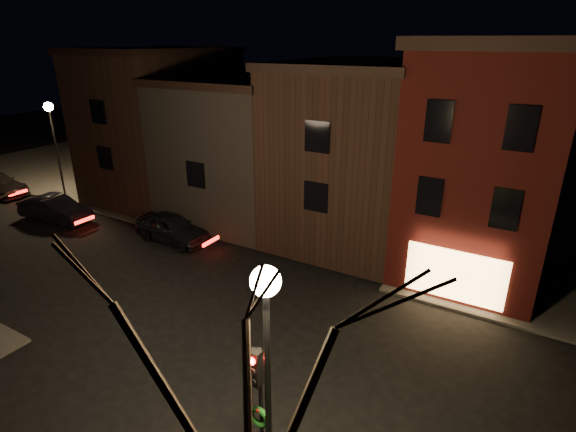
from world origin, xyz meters
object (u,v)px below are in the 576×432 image
object	(u,v)px
parked_car_a	(172,228)
bare_tree_right	(245,400)
parked_car_b	(55,209)
traffic_signal	(258,398)
street_lamp_far	(52,124)
street_lamp_near	(267,331)

from	to	relation	value
parked_car_a	bare_tree_right	bearing A→B (deg)	-129.00
parked_car_a	parked_car_b	size ratio (longest dim) A/B	0.97
traffic_signal	parked_car_b	bearing A→B (deg)	157.81
bare_tree_right	parked_car_b	world-z (taller)	bare_tree_right
street_lamp_far	bare_tree_right	xyz separation A→B (m)	(26.50, -14.70, 0.97)
parked_car_a	street_lamp_near	bearing A→B (deg)	-125.59
bare_tree_right	parked_car_b	bearing A→B (deg)	153.17
parked_car_a	parked_car_b	world-z (taller)	parked_car_b
street_lamp_far	traffic_signal	bearing A→B (deg)	-25.45
street_lamp_far	street_lamp_near	bearing A→B (deg)	-25.83
street_lamp_near	traffic_signal	size ratio (longest dim) A/B	1.60
street_lamp_far	bare_tree_right	distance (m)	30.32
street_lamp_far	parked_car_b	xyz separation A→B (m)	(3.86, -3.25, -4.40)
bare_tree_right	parked_car_a	size ratio (longest dim) A/B	1.85
traffic_signal	parked_car_a	size ratio (longest dim) A/B	0.88
street_lamp_far	parked_car_a	size ratio (longest dim) A/B	1.41
street_lamp_far	parked_car_b	size ratio (longest dim) A/B	1.36
parked_car_a	parked_car_b	bearing A→B (deg)	102.59
street_lamp_near	parked_car_a	xyz separation A→B (m)	(-13.00, 10.36, -4.40)
bare_tree_right	parked_car_a	bearing A→B (deg)	138.02
street_lamp_far	parked_car_b	distance (m)	6.69
traffic_signal	bare_tree_right	size ratio (longest dim) A/B	0.48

